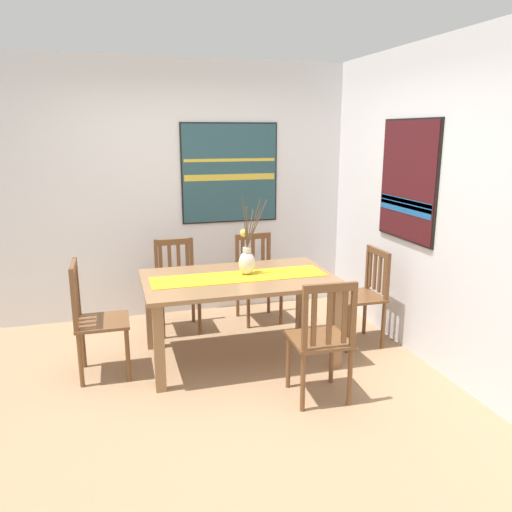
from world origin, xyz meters
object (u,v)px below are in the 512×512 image
object	(u,v)px
chair_2	(363,294)
chair_3	(322,338)
painting_on_back_wall	(230,173)
chair_0	(94,318)
chair_1	(257,276)
dining_table	(239,289)
painting_on_side_wall	(409,181)
chair_4	(177,283)
centerpiece_vase	(247,259)

from	to	relation	value
chair_2	chair_3	xyz separation A→B (m)	(-0.80, -0.89, 0.01)
painting_on_back_wall	chair_0	bearing A→B (deg)	-137.32
chair_1	chair_2	size ratio (longest dim) A/B	1.00
painting_on_back_wall	chair_1	bearing A→B (deg)	-67.89
dining_table	painting_on_back_wall	size ratio (longest dim) A/B	1.54
dining_table	painting_on_side_wall	world-z (taller)	painting_on_side_wall
chair_4	painting_on_back_wall	distance (m)	1.33
centerpiece_vase	chair_4	xyz separation A→B (m)	(-0.52, 0.80, -0.41)
dining_table	painting_on_back_wall	distance (m)	1.62
painting_on_side_wall	chair_0	bearing A→B (deg)	177.87
centerpiece_vase	chair_2	world-z (taller)	centerpiece_vase
chair_3	painting_on_side_wall	xyz separation A→B (m)	(1.13, 0.78, 1.05)
dining_table	chair_3	bearing A→B (deg)	-65.87
chair_2	chair_4	bearing A→B (deg)	152.47
dining_table	chair_3	xyz separation A→B (m)	(0.40, -0.89, -0.15)
centerpiece_vase	painting_on_back_wall	distance (m)	1.44
chair_0	chair_1	size ratio (longest dim) A/B	1.06
chair_1	painting_on_back_wall	bearing A→B (deg)	112.11
dining_table	chair_4	distance (m)	0.97
dining_table	chair_3	distance (m)	0.98
chair_1	chair_3	size ratio (longest dim) A/B	0.95
chair_1	chair_2	xyz separation A→B (m)	(0.78, -0.89, 0.00)
chair_4	centerpiece_vase	bearing A→B (deg)	-57.05
chair_1	painting_on_side_wall	xyz separation A→B (m)	(1.11, -0.99, 1.06)
dining_table	centerpiece_vase	xyz separation A→B (m)	(0.08, 0.05, 0.25)
chair_0	chair_2	bearing A→B (deg)	0.14
chair_3	painting_on_back_wall	bearing A→B (deg)	94.02
chair_4	chair_2	bearing A→B (deg)	-27.53
centerpiece_vase	chair_4	bearing A→B (deg)	122.95
chair_0	chair_3	size ratio (longest dim) A/B	1.01
chair_4	painting_on_side_wall	size ratio (longest dim) A/B	0.85
chair_3	chair_0	bearing A→B (deg)	151.25
dining_table	chair_4	size ratio (longest dim) A/B	1.81
painting_on_back_wall	painting_on_side_wall	size ratio (longest dim) A/B	1.00
chair_1	chair_4	distance (m)	0.86
centerpiece_vase	painting_on_side_wall	size ratio (longest dim) A/B	0.66
chair_1	dining_table	bearing A→B (deg)	-115.41
painting_on_back_wall	dining_table	bearing A→B (deg)	-100.24
centerpiece_vase	painting_on_side_wall	distance (m)	1.59
dining_table	painting_on_side_wall	distance (m)	1.78
centerpiece_vase	chair_1	xyz separation A→B (m)	(0.34, 0.83, -0.41)
chair_3	chair_1	bearing A→B (deg)	89.19
chair_1	painting_on_back_wall	xyz separation A→B (m)	(-0.18, 0.45, 1.05)
dining_table	centerpiece_vase	world-z (taller)	centerpiece_vase
dining_table	chair_2	bearing A→B (deg)	0.06
chair_1	chair_4	world-z (taller)	chair_1
painting_on_side_wall	centerpiece_vase	bearing A→B (deg)	173.66
centerpiece_vase	chair_3	distance (m)	1.07
centerpiece_vase	painting_on_back_wall	world-z (taller)	painting_on_back_wall
chair_0	chair_4	world-z (taller)	chair_0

